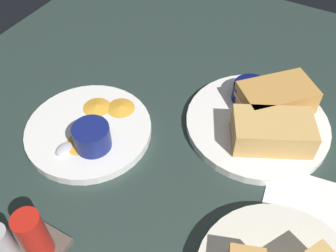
% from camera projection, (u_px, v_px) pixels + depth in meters
% --- Properties ---
extents(ground_plane, '(1.10, 1.10, 0.03)m').
position_uv_depth(ground_plane, '(198.00, 152.00, 0.66)').
color(ground_plane, '#283833').
extents(plate_sandwich_main, '(0.25, 0.25, 0.02)m').
position_uv_depth(plate_sandwich_main, '(257.00, 124.00, 0.67)').
color(plate_sandwich_main, white).
rests_on(plate_sandwich_main, ground_plane).
extents(sandwich_half_near, '(0.15, 0.13, 0.05)m').
position_uv_depth(sandwich_half_near, '(272.00, 132.00, 0.62)').
color(sandwich_half_near, tan).
rests_on(sandwich_half_near, plate_sandwich_main).
extents(sandwich_half_far, '(0.14, 0.15, 0.05)m').
position_uv_depth(sandwich_half_far, '(276.00, 98.00, 0.67)').
color(sandwich_half_far, '#C68C42').
rests_on(sandwich_half_far, plate_sandwich_main).
extents(ramekin_dark_sauce, '(0.07, 0.07, 0.03)m').
position_uv_depth(ramekin_dark_sauce, '(251.00, 92.00, 0.69)').
color(ramekin_dark_sauce, '#0C144C').
rests_on(ramekin_dark_sauce, plate_sandwich_main).
extents(spoon_by_dark_ramekin, '(0.09, 0.07, 0.01)m').
position_uv_depth(spoon_by_dark_ramekin, '(265.00, 117.00, 0.67)').
color(spoon_by_dark_ramekin, silver).
rests_on(spoon_by_dark_ramekin, plate_sandwich_main).
extents(plate_chips_companion, '(0.22, 0.22, 0.02)m').
position_uv_depth(plate_chips_companion, '(89.00, 130.00, 0.66)').
color(plate_chips_companion, white).
rests_on(plate_chips_companion, ground_plane).
extents(ramekin_light_gravy, '(0.06, 0.06, 0.04)m').
position_uv_depth(ramekin_light_gravy, '(92.00, 136.00, 0.61)').
color(ramekin_light_gravy, navy).
rests_on(ramekin_light_gravy, plate_chips_companion).
extents(spoon_by_gravy_ramekin, '(0.02, 0.10, 0.01)m').
position_uv_depth(spoon_by_gravy_ramekin, '(69.00, 144.00, 0.63)').
color(spoon_by_gravy_ramekin, silver).
rests_on(spoon_by_gravy_ramekin, plate_chips_companion).
extents(plantain_chip_scatter, '(0.11, 0.17, 0.01)m').
position_uv_depth(plantain_chip_scatter, '(98.00, 123.00, 0.66)').
color(plantain_chip_scatter, gold).
rests_on(plantain_chip_scatter, plate_chips_companion).
extents(condiment_caddy, '(0.09, 0.09, 0.10)m').
position_uv_depth(condiment_caddy, '(24.00, 243.00, 0.49)').
color(condiment_caddy, brown).
rests_on(condiment_caddy, ground_plane).
extents(paper_napkin_folded, '(0.12, 0.11, 0.00)m').
position_uv_depth(paper_napkin_folded, '(302.00, 197.00, 0.58)').
color(paper_napkin_folded, white).
rests_on(paper_napkin_folded, ground_plane).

